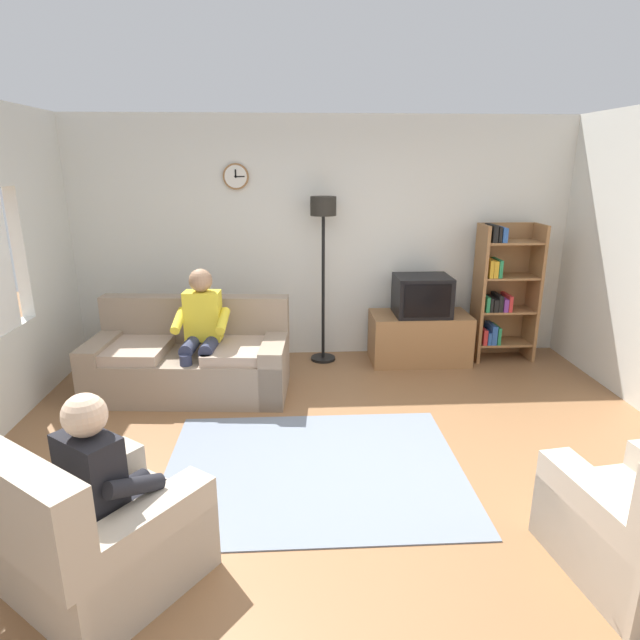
% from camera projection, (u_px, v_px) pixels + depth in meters
% --- Properties ---
extents(ground_plane, '(12.00, 12.00, 0.00)m').
position_uv_depth(ground_plane, '(346.00, 473.00, 3.89)').
color(ground_plane, '#8C603D').
extents(back_wall_assembly, '(6.20, 0.17, 2.70)m').
position_uv_depth(back_wall_assembly, '(324.00, 239.00, 6.04)').
color(back_wall_assembly, silver).
rests_on(back_wall_assembly, ground_plane).
extents(couch, '(1.96, 1.02, 0.90)m').
position_uv_depth(couch, '(191.00, 361.00, 5.21)').
color(couch, gray).
rests_on(couch, ground_plane).
extents(tv_stand, '(1.10, 0.56, 0.56)m').
position_uv_depth(tv_stand, '(419.00, 338.00, 6.02)').
color(tv_stand, olive).
rests_on(tv_stand, ground_plane).
extents(tv, '(0.60, 0.49, 0.44)m').
position_uv_depth(tv, '(422.00, 296.00, 5.85)').
color(tv, black).
rests_on(tv, tv_stand).
extents(bookshelf, '(0.68, 0.36, 1.55)m').
position_uv_depth(bookshelf, '(501.00, 292.00, 5.99)').
color(bookshelf, olive).
rests_on(bookshelf, ground_plane).
extents(floor_lamp, '(0.28, 0.28, 1.85)m').
position_uv_depth(floor_lamp, '(323.00, 234.00, 5.72)').
color(floor_lamp, black).
rests_on(floor_lamp, ground_plane).
extents(armchair_near_window, '(1.17, 1.18, 0.90)m').
position_uv_depth(armchair_near_window, '(101.00, 539.00, 2.78)').
color(armchair_near_window, '#BCAD99').
rests_on(armchair_near_window, ground_plane).
extents(area_rug, '(2.20, 1.70, 0.01)m').
position_uv_depth(area_rug, '(314.00, 469.00, 3.93)').
color(area_rug, slate).
rests_on(area_rug, ground_plane).
extents(person_on_couch, '(0.53, 0.56, 1.24)m').
position_uv_depth(person_on_couch, '(201.00, 327.00, 5.00)').
color(person_on_couch, yellow).
rests_on(person_on_couch, ground_plane).
extents(person_in_left_armchair, '(0.62, 0.64, 1.12)m').
position_uv_depth(person_in_left_armchair, '(109.00, 479.00, 2.76)').
color(person_in_left_armchair, black).
rests_on(person_in_left_armchair, ground_plane).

